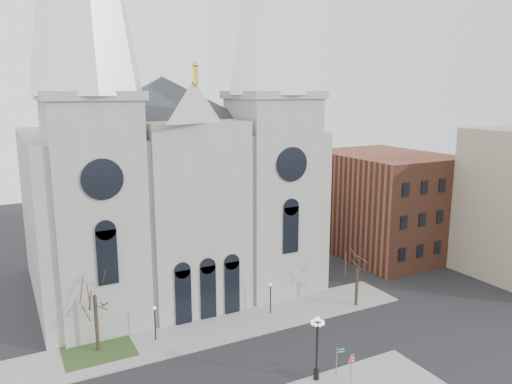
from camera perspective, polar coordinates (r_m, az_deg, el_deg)
name	(u,v)px	position (r m, az deg, el deg)	size (l,w,h in m)	color
sidewalk_far	(218,328)	(49.65, -4.32, -15.28)	(40.00, 6.00, 0.14)	gray
grass_patch	(98,351)	(47.81, -17.57, -16.92)	(6.00, 5.00, 0.18)	#25401B
cathedral	(172,127)	(55.58, -9.52, 7.28)	(33.00, 26.66, 54.00)	gray
bg_building_brick	(384,203)	(71.86, 14.38, -1.25)	(14.00, 18.00, 14.00)	brown
tree_left	(94,292)	(45.51, -17.99, -10.80)	(3.20, 3.20, 7.50)	black
tree_right	(358,266)	(53.62, 11.53, -8.30)	(3.20, 3.20, 6.00)	black
ped_lamp_left	(155,317)	(47.31, -11.49, -13.87)	(0.32, 0.32, 3.26)	black
ped_lamp_right	(271,293)	(51.52, 1.67, -11.45)	(0.32, 0.32, 3.26)	black
stop_sign	(351,362)	(41.43, 10.84, -18.56)	(0.84, 0.09, 2.31)	slate
globe_lamp	(317,340)	(40.55, 7.00, -16.45)	(1.31, 1.31, 5.31)	black
street_name_sign	(338,358)	(42.35, 9.30, -18.26)	(0.72, 0.25, 2.31)	slate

